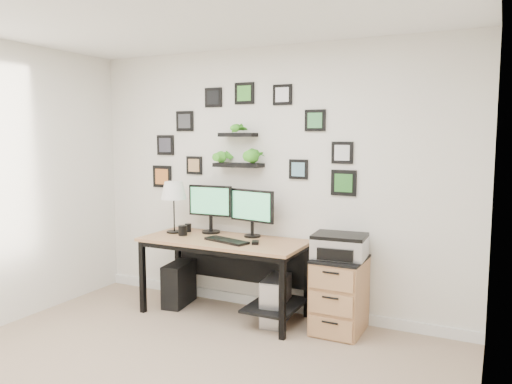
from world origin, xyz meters
The scene contains 14 objects.
room centered at (0.00, 1.98, 0.05)m, with size 4.00×4.00×4.00m.
desk centered at (-0.28, 1.67, 0.63)m, with size 1.60×0.70×0.75m.
monitor_left centered at (-0.59, 1.84, 1.04)m, with size 0.48×0.20×0.49m.
monitor_right centered at (-0.12, 1.84, 1.03)m, with size 0.50×0.19×0.47m.
keyboard centered at (-0.23, 1.54, 0.76)m, with size 0.47×0.15×0.02m, color black.
mouse centered at (0.06, 1.57, 0.76)m, with size 0.06×0.10×0.03m, color black.
table_lamp centered at (-0.94, 1.69, 1.17)m, with size 0.26×0.26×0.53m.
mug centered at (-0.77, 1.60, 0.80)m, with size 0.09×0.09×0.10m, color black.
pen_cup centered at (-0.83, 1.78, 0.79)m, with size 0.07×0.07×0.09m, color black.
pc_tower_black centered at (-0.88, 1.68, 0.22)m, with size 0.19×0.44×0.44m, color black.
pc_tower_grey centered at (0.22, 1.66, 0.22)m, with size 0.25×0.46×0.43m.
file_cabinet centered at (0.81, 1.72, 0.34)m, with size 0.43×0.53×0.67m.
printer centered at (0.81, 1.73, 0.78)m, with size 0.48×0.40×0.21m.
wall_decor centered at (-0.29, 1.93, 1.66)m, with size 2.29×0.18×1.09m.
Camera 1 is at (2.06, -2.46, 1.75)m, focal length 35.00 mm.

